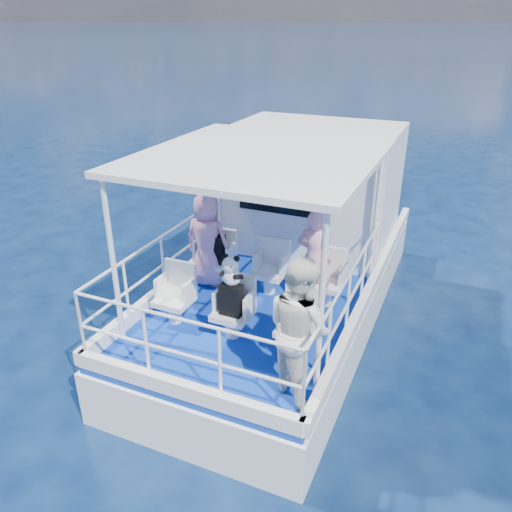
{
  "coord_description": "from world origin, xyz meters",
  "views": [
    {
      "loc": [
        2.52,
        -6.12,
        4.75
      ],
      "look_at": [
        0.04,
        -0.4,
        1.79
      ],
      "focal_mm": 35.0,
      "sensor_mm": 36.0,
      "label": 1
    }
  ],
  "objects_px": {
    "passenger_stbd_aft": "(299,328)",
    "panda": "(231,270)",
    "passenger_port_fwd": "(207,240)",
    "backpack_center": "(231,300)"
  },
  "relations": [
    {
      "from": "passenger_stbd_aft",
      "to": "panda",
      "type": "distance_m",
      "value": 1.31
    },
    {
      "from": "panda",
      "to": "passenger_stbd_aft",
      "type": "bearing_deg",
      "value": -29.67
    },
    {
      "from": "passenger_port_fwd",
      "to": "backpack_center",
      "type": "xyz_separation_m",
      "value": [
        1.03,
        -1.26,
        -0.16
      ]
    },
    {
      "from": "passenger_port_fwd",
      "to": "backpack_center",
      "type": "relative_size",
      "value": 3.5
    },
    {
      "from": "passenger_stbd_aft",
      "to": "backpack_center",
      "type": "distance_m",
      "value": 1.31
    },
    {
      "from": "backpack_center",
      "to": "passenger_port_fwd",
      "type": "bearing_deg",
      "value": 129.34
    },
    {
      "from": "backpack_center",
      "to": "panda",
      "type": "bearing_deg",
      "value": 98.07
    },
    {
      "from": "backpack_center",
      "to": "panda",
      "type": "height_order",
      "value": "panda"
    },
    {
      "from": "passenger_port_fwd",
      "to": "backpack_center",
      "type": "distance_m",
      "value": 1.63
    },
    {
      "from": "panda",
      "to": "backpack_center",
      "type": "bearing_deg",
      "value": -81.93
    }
  ]
}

